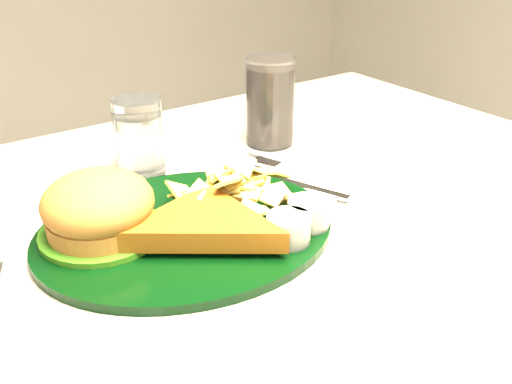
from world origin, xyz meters
TOP-DOWN VIEW (x-y plane):
  - dinner_plate at (-0.06, -0.02)m, footprint 0.40×0.35m
  - water_glass at (-0.03, 0.17)m, footprint 0.09×0.09m
  - cola_glass at (0.18, 0.16)m, footprint 0.08×0.08m
  - fork_napkin at (0.12, 0.00)m, footprint 0.20×0.22m
  - wrapped_straw at (-0.04, 0.16)m, footprint 0.20×0.09m

SIDE VIEW (x-z plane):
  - wrapped_straw at x=-0.04m, z-range 0.75..0.76m
  - fork_napkin at x=0.12m, z-range 0.75..0.76m
  - dinner_plate at x=-0.06m, z-range 0.75..0.83m
  - water_glass at x=-0.03m, z-range 0.75..0.86m
  - cola_glass at x=0.18m, z-range 0.75..0.89m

